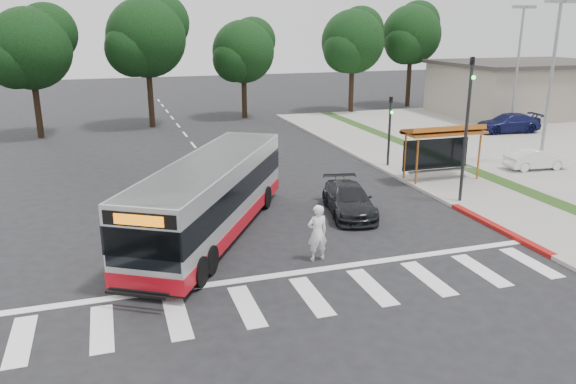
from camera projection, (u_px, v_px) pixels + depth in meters
name	position (u px, v px, depth m)	size (l,w,h in m)	color
ground	(266.00, 238.00, 21.38)	(140.00, 140.00, 0.00)	black
sidewalk_east	(414.00, 166.00, 31.90)	(4.00, 40.00, 0.12)	gray
curb_east	(382.00, 169.00, 31.31)	(0.30, 40.00, 0.15)	#9E9991
curb_east_red	(498.00, 228.00, 22.20)	(0.32, 6.00, 0.15)	maroon
parking_lot	(558.00, 146.00, 37.27)	(18.00, 36.00, 0.10)	gray
commercial_building	(524.00, 90.00, 49.64)	(14.00, 10.00, 4.40)	gray
building_roof_cap	(527.00, 63.00, 48.97)	(14.60, 10.60, 0.30)	#383330
crosswalk_ladder	(311.00, 296.00, 16.83)	(18.00, 2.60, 0.01)	silver
bus_shelter	(442.00, 136.00, 28.54)	(4.20, 1.60, 2.86)	#A8571C
traffic_signal_ne_tall	(467.00, 118.00, 24.46)	(0.18, 0.37, 6.50)	black
traffic_signal_ne_short	(390.00, 124.00, 31.24)	(0.18, 0.37, 4.00)	black
lot_light_front	(553.00, 61.00, 30.46)	(1.90, 0.35, 9.01)	gray
lot_light_mid	(519.00, 51.00, 41.34)	(1.90, 0.35, 9.01)	gray
tree_ne_a	(353.00, 41.00, 49.85)	(6.16, 5.74, 9.30)	black
tree_ne_b	(412.00, 34.00, 53.59)	(6.16, 5.74, 10.02)	black
tree_north_a	(147.00, 36.00, 42.57)	(6.60, 6.15, 10.17)	black
tree_north_b	(244.00, 51.00, 47.11)	(5.72, 5.33, 8.43)	black
tree_north_c	(31.00, 47.00, 38.57)	(6.16, 5.74, 9.30)	black
transit_bus	(211.00, 198.00, 21.32)	(2.46, 11.36, 2.93)	#ABADB0
pedestrian	(317.00, 233.00, 19.15)	(0.73, 0.48, 2.00)	white
dark_sedan	(349.00, 200.00, 23.94)	(1.77, 4.37, 1.27)	black
parked_car_1	(536.00, 159.00, 31.00)	(1.19, 3.41, 1.12)	silver
parked_car_3	(508.00, 123.00, 41.45)	(1.95, 4.80, 1.39)	#141747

